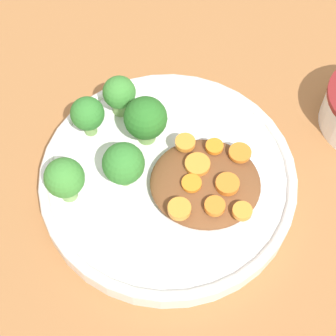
% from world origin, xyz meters
% --- Properties ---
extents(ground_plane, '(4.00, 4.00, 0.00)m').
position_xyz_m(ground_plane, '(0.00, 0.00, 0.00)').
color(ground_plane, '#9E6638').
extents(plate, '(0.27, 0.27, 0.03)m').
position_xyz_m(plate, '(0.00, 0.00, 0.01)').
color(plate, white).
rests_on(plate, ground_plane).
extents(stew_mound, '(0.10, 0.11, 0.02)m').
position_xyz_m(stew_mound, '(0.01, 0.04, 0.03)').
color(stew_mound, brown).
rests_on(stew_mound, plate).
extents(broccoli_floret_0, '(0.04, 0.04, 0.06)m').
position_xyz_m(broccoli_floret_0, '(0.03, -0.10, 0.06)').
color(broccoli_floret_0, '#7FA85B').
rests_on(broccoli_floret_0, plate).
extents(broccoli_floret_1, '(0.04, 0.04, 0.06)m').
position_xyz_m(broccoli_floret_1, '(0.01, -0.04, 0.05)').
color(broccoli_floret_1, '#7FA85B').
rests_on(broccoli_floret_1, plate).
extents(broccoli_floret_2, '(0.05, 0.05, 0.06)m').
position_xyz_m(broccoli_floret_2, '(-0.05, -0.03, 0.06)').
color(broccoli_floret_2, '#759E51').
rests_on(broccoli_floret_2, plate).
extents(broccoli_floret_3, '(0.04, 0.04, 0.05)m').
position_xyz_m(broccoli_floret_3, '(-0.08, -0.06, 0.05)').
color(broccoli_floret_3, '#7FA85B').
rests_on(broccoli_floret_3, plate).
extents(broccoli_floret_4, '(0.04, 0.04, 0.05)m').
position_xyz_m(broccoli_floret_4, '(-0.05, -0.09, 0.05)').
color(broccoli_floret_4, '#759E51').
rests_on(broccoli_floret_4, plate).
extents(carrot_slice_0, '(0.02, 0.02, 0.00)m').
position_xyz_m(carrot_slice_0, '(0.02, 0.02, 0.05)').
color(carrot_slice_0, orange).
rests_on(carrot_slice_0, stew_mound).
extents(carrot_slice_1, '(0.02, 0.02, 0.01)m').
position_xyz_m(carrot_slice_1, '(0.02, 0.06, 0.05)').
color(carrot_slice_1, orange).
rests_on(carrot_slice_1, stew_mound).
extents(carrot_slice_2, '(0.03, 0.03, 0.01)m').
position_xyz_m(carrot_slice_2, '(-0.00, 0.03, 0.05)').
color(carrot_slice_2, orange).
rests_on(carrot_slice_2, stew_mound).
extents(carrot_slice_3, '(0.02, 0.02, 0.01)m').
position_xyz_m(carrot_slice_3, '(0.05, 0.07, 0.05)').
color(carrot_slice_3, orange).
rests_on(carrot_slice_3, stew_mound).
extents(carrot_slice_4, '(0.02, 0.02, 0.00)m').
position_xyz_m(carrot_slice_4, '(-0.02, 0.07, 0.05)').
color(carrot_slice_4, orange).
rests_on(carrot_slice_4, stew_mound).
extents(carrot_slice_5, '(0.02, 0.02, 0.01)m').
position_xyz_m(carrot_slice_5, '(0.05, 0.01, 0.05)').
color(carrot_slice_5, orange).
rests_on(carrot_slice_5, stew_mound).
extents(carrot_slice_6, '(0.02, 0.02, 0.01)m').
position_xyz_m(carrot_slice_6, '(-0.03, 0.02, 0.05)').
color(carrot_slice_6, orange).
rests_on(carrot_slice_6, stew_mound).
extents(carrot_slice_7, '(0.02, 0.02, 0.01)m').
position_xyz_m(carrot_slice_7, '(0.05, 0.05, 0.05)').
color(carrot_slice_7, orange).
rests_on(carrot_slice_7, stew_mound).
extents(carrot_slice_8, '(0.02, 0.02, 0.00)m').
position_xyz_m(carrot_slice_8, '(-0.02, 0.05, 0.05)').
color(carrot_slice_8, orange).
rests_on(carrot_slice_8, stew_mound).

